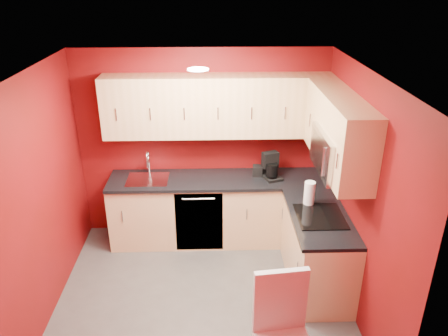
{
  "coord_description": "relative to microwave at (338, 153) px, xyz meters",
  "views": [
    {
      "loc": [
        0.12,
        -3.83,
        3.34
      ],
      "look_at": [
        0.25,
        0.55,
        1.34
      ],
      "focal_mm": 35.0,
      "sensor_mm": 36.0,
      "label": 1
    }
  ],
  "objects": [
    {
      "name": "floor",
      "position": [
        -1.39,
        -0.2,
        -1.66
      ],
      "size": [
        3.2,
        3.2,
        0.0
      ],
      "primitive_type": "plane",
      "color": "#4D4A48",
      "rests_on": "ground"
    },
    {
      "name": "ceiling",
      "position": [
        -1.39,
        -0.2,
        0.84
      ],
      "size": [
        3.2,
        3.2,
        0.0
      ],
      "primitive_type": "plane",
      "rotation": [
        3.14,
        0.0,
        0.0
      ],
      "color": "white",
      "rests_on": "wall_back"
    },
    {
      "name": "wall_back",
      "position": [
        -1.39,
        1.3,
        -0.41
      ],
      "size": [
        3.2,
        0.0,
        3.2
      ],
      "primitive_type": "plane",
      "rotation": [
        1.57,
        0.0,
        0.0
      ],
      "color": "maroon",
      "rests_on": "floor"
    },
    {
      "name": "wall_front",
      "position": [
        -1.39,
        -1.7,
        -0.41
      ],
      "size": [
        3.2,
        0.0,
        3.2
      ],
      "primitive_type": "plane",
      "rotation": [
        -1.57,
        0.0,
        0.0
      ],
      "color": "maroon",
      "rests_on": "floor"
    },
    {
      "name": "wall_left",
      "position": [
        -2.99,
        -0.2,
        -0.41
      ],
      "size": [
        0.0,
        3.0,
        3.0
      ],
      "primitive_type": "plane",
      "rotation": [
        1.57,
        0.0,
        1.57
      ],
      "color": "maroon",
      "rests_on": "floor"
    },
    {
      "name": "wall_right",
      "position": [
        0.21,
        -0.2,
        -0.41
      ],
      "size": [
        0.0,
        3.0,
        3.0
      ],
      "primitive_type": "plane",
      "rotation": [
        1.57,
        0.0,
        -1.57
      ],
      "color": "maroon",
      "rests_on": "floor"
    },
    {
      "name": "base_cabinets_back",
      "position": [
        -1.19,
        1.0,
        -1.22
      ],
      "size": [
        2.8,
        0.6,
        0.87
      ],
      "primitive_type": "cube",
      "color": "#EFC488",
      "rests_on": "floor"
    },
    {
      "name": "base_cabinets_right",
      "position": [
        -0.09,
        0.05,
        -1.22
      ],
      "size": [
        0.6,
        1.3,
        0.87
      ],
      "primitive_type": "cube",
      "color": "#EFC488",
      "rests_on": "floor"
    },
    {
      "name": "countertop_back",
      "position": [
        -1.19,
        0.99,
        -0.77
      ],
      "size": [
        2.8,
        0.63,
        0.04
      ],
      "primitive_type": "cube",
      "color": "black",
      "rests_on": "base_cabinets_back"
    },
    {
      "name": "countertop_right",
      "position": [
        -0.11,
        0.04,
        -0.77
      ],
      "size": [
        0.63,
        1.27,
        0.04
      ],
      "primitive_type": "cube",
      "color": "black",
      "rests_on": "base_cabinets_right"
    },
    {
      "name": "upper_cabinets_back",
      "position": [
        -1.19,
        1.13,
        0.17
      ],
      "size": [
        2.8,
        0.35,
        0.75
      ],
      "primitive_type": "cube",
      "color": "#DEB27D",
      "rests_on": "wall_back"
    },
    {
      "name": "upper_cabinets_right",
      "position": [
        0.03,
        0.24,
        0.23
      ],
      "size": [
        0.35,
        1.55,
        0.75
      ],
      "color": "#DEB27D",
      "rests_on": "wall_right"
    },
    {
      "name": "microwave",
      "position": [
        0.0,
        0.0,
        0.0
      ],
      "size": [
        0.42,
        0.76,
        0.42
      ],
      "color": "silver",
      "rests_on": "upper_cabinets_right"
    },
    {
      "name": "cooktop",
      "position": [
        -0.11,
        0.0,
        -0.74
      ],
      "size": [
        0.5,
        0.55,
        0.01
      ],
      "primitive_type": "cube",
      "color": "black",
      "rests_on": "countertop_right"
    },
    {
      "name": "sink",
      "position": [
        -2.09,
        1.0,
        -0.72
      ],
      "size": [
        0.52,
        0.42,
        0.35
      ],
      "color": "silver",
      "rests_on": "countertop_back"
    },
    {
      "name": "dishwasher_front",
      "position": [
        -1.44,
        0.71,
        -1.22
      ],
      "size": [
        0.6,
        0.02,
        0.82
      ],
      "primitive_type": "cube",
      "color": "black",
      "rests_on": "base_cabinets_back"
    },
    {
      "name": "downlight",
      "position": [
        -1.39,
        0.1,
        0.82
      ],
      "size": [
        0.2,
        0.2,
        0.01
      ],
      "primitive_type": "cylinder",
      "color": "white",
      "rests_on": "ceiling"
    },
    {
      "name": "coffee_maker",
      "position": [
        -0.51,
        0.96,
        -0.58
      ],
      "size": [
        0.28,
        0.32,
        0.34
      ],
      "primitive_type": null,
      "rotation": [
        0.0,
        0.0,
        0.35
      ],
      "color": "black",
      "rests_on": "countertop_back"
    },
    {
      "name": "napkin_holder",
      "position": [
        -0.69,
        1.06,
        -0.68
      ],
      "size": [
        0.14,
        0.14,
        0.13
      ],
      "primitive_type": null,
      "rotation": [
        0.0,
        0.0,
        -0.1
      ],
      "color": "black",
      "rests_on": "countertop_back"
    },
    {
      "name": "paper_towel",
      "position": [
        -0.18,
        0.28,
        -0.61
      ],
      "size": [
        0.21,
        0.21,
        0.28
      ],
      "primitive_type": null,
      "rotation": [
        0.0,
        0.0,
        0.43
      ],
      "color": "white",
      "rests_on": "countertop_right"
    }
  ]
}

